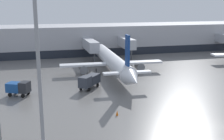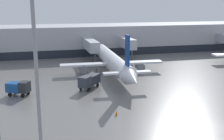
{
  "view_description": "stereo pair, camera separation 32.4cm",
  "coord_description": "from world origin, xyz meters",
  "px_view_note": "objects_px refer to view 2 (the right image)",
  "views": [
    {
      "loc": [
        -23.0,
        -28.8,
        15.66
      ],
      "look_at": [
        -9.12,
        23.09,
        3.0
      ],
      "focal_mm": 45.0,
      "sensor_mm": 36.0,
      "label": 1
    },
    {
      "loc": [
        -22.68,
        -28.88,
        15.66
      ],
      "look_at": [
        -9.12,
        23.09,
        3.0
      ],
      "focal_mm": 45.0,
      "sensor_mm": 36.0,
      "label": 2
    }
  ],
  "objects_px": {
    "parked_jet_1": "(112,61)",
    "service_truck_2": "(19,87)",
    "traffic_cone_3": "(39,75)",
    "apron_light_mast_0": "(32,2)",
    "traffic_cone_0": "(116,113)",
    "service_truck_0": "(89,80)"
  },
  "relations": [
    {
      "from": "service_truck_0",
      "to": "service_truck_2",
      "type": "bearing_deg",
      "value": -45.05
    },
    {
      "from": "service_truck_2",
      "to": "traffic_cone_3",
      "type": "bearing_deg",
      "value": 102.5
    },
    {
      "from": "parked_jet_1",
      "to": "apron_light_mast_0",
      "type": "height_order",
      "value": "apron_light_mast_0"
    },
    {
      "from": "service_truck_0",
      "to": "traffic_cone_3",
      "type": "xyz_separation_m",
      "value": [
        -9.33,
        11.76,
        -1.23
      ]
    },
    {
      "from": "service_truck_2",
      "to": "traffic_cone_3",
      "type": "xyz_separation_m",
      "value": [
        3.39,
        12.9,
        -1.16
      ]
    },
    {
      "from": "traffic_cone_0",
      "to": "traffic_cone_3",
      "type": "relative_size",
      "value": 1.08
    },
    {
      "from": "traffic_cone_3",
      "to": "apron_light_mast_0",
      "type": "bearing_deg",
      "value": -89.68
    },
    {
      "from": "service_truck_2",
      "to": "traffic_cone_3",
      "type": "height_order",
      "value": "service_truck_2"
    },
    {
      "from": "service_truck_2",
      "to": "traffic_cone_0",
      "type": "height_order",
      "value": "service_truck_2"
    },
    {
      "from": "parked_jet_1",
      "to": "service_truck_2",
      "type": "distance_m",
      "value": 23.37
    },
    {
      "from": "service_truck_2",
      "to": "traffic_cone_0",
      "type": "distance_m",
      "value": 19.24
    },
    {
      "from": "service_truck_0",
      "to": "apron_light_mast_0",
      "type": "xyz_separation_m",
      "value": [
        -9.1,
        -28.72,
        14.23
      ]
    },
    {
      "from": "apron_light_mast_0",
      "to": "traffic_cone_3",
      "type": "bearing_deg",
      "value": 90.32
    },
    {
      "from": "service_truck_0",
      "to": "service_truck_2",
      "type": "height_order",
      "value": "service_truck_0"
    },
    {
      "from": "traffic_cone_0",
      "to": "traffic_cone_3",
      "type": "height_order",
      "value": "traffic_cone_0"
    },
    {
      "from": "apron_light_mast_0",
      "to": "parked_jet_1",
      "type": "bearing_deg",
      "value": 67.46
    },
    {
      "from": "service_truck_0",
      "to": "parked_jet_1",
      "type": "bearing_deg",
      "value": -174.21
    },
    {
      "from": "apron_light_mast_0",
      "to": "service_truck_0",
      "type": "bearing_deg",
      "value": 72.42
    },
    {
      "from": "service_truck_0",
      "to": "traffic_cone_0",
      "type": "relative_size",
      "value": 7.06
    },
    {
      "from": "parked_jet_1",
      "to": "traffic_cone_3",
      "type": "relative_size",
      "value": 55.69
    },
    {
      "from": "service_truck_0",
      "to": "traffic_cone_3",
      "type": "bearing_deg",
      "value": -101.75
    },
    {
      "from": "parked_jet_1",
      "to": "service_truck_2",
      "type": "relative_size",
      "value": 9.04
    }
  ]
}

